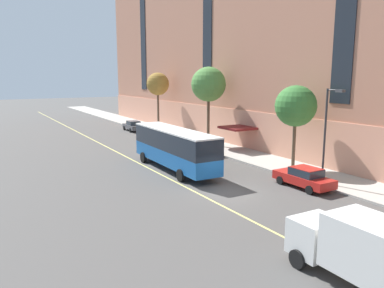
{
  "coord_description": "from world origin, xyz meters",
  "views": [
    {
      "loc": [
        -15.29,
        -20.9,
        8.17
      ],
      "look_at": [
        2.58,
        9.52,
        1.8
      ],
      "focal_mm": 35.0,
      "sensor_mm": 36.0,
      "label": 1
    }
  ],
  "objects_px": {
    "box_truck": "(378,254)",
    "street_tree_far_downtown": "(158,84)",
    "parked_car_red_0": "(304,177)",
    "parked_car_white_5": "(166,136)",
    "parked_car_darkgray_3": "(133,126)",
    "street_tree_far_uptown": "(209,85)",
    "parked_car_red_4": "(203,147)",
    "city_bus": "(174,147)",
    "street_tree_mid_block": "(296,106)",
    "street_lamp": "(328,127)"
  },
  "relations": [
    {
      "from": "parked_car_red_4",
      "to": "city_bus",
      "type": "bearing_deg",
      "value": -142.5
    },
    {
      "from": "parked_car_darkgray_3",
      "to": "parked_car_white_5",
      "type": "bearing_deg",
      "value": -90.79
    },
    {
      "from": "box_truck",
      "to": "street_tree_far_downtown",
      "type": "relative_size",
      "value": 0.83
    },
    {
      "from": "city_bus",
      "to": "street_tree_far_uptown",
      "type": "relative_size",
      "value": 1.3
    },
    {
      "from": "parked_car_white_5",
      "to": "street_tree_mid_block",
      "type": "bearing_deg",
      "value": -79.94
    },
    {
      "from": "parked_car_darkgray_3",
      "to": "street_lamp",
      "type": "distance_m",
      "value": 35.0
    },
    {
      "from": "box_truck",
      "to": "street_tree_far_downtown",
      "type": "height_order",
      "value": "street_tree_far_downtown"
    },
    {
      "from": "box_truck",
      "to": "street_tree_far_uptown",
      "type": "height_order",
      "value": "street_tree_far_uptown"
    },
    {
      "from": "parked_car_red_0",
      "to": "parked_car_white_5",
      "type": "height_order",
      "value": "same"
    },
    {
      "from": "parked_car_red_4",
      "to": "street_tree_mid_block",
      "type": "xyz_separation_m",
      "value": [
        3.19,
        -9.85,
        4.86
      ]
    },
    {
      "from": "parked_car_red_0",
      "to": "parked_car_white_5",
      "type": "xyz_separation_m",
      "value": [
        -0.09,
        22.84,
        -0.0
      ]
    },
    {
      "from": "parked_car_red_4",
      "to": "street_tree_far_downtown",
      "type": "distance_m",
      "value": 19.12
    },
    {
      "from": "parked_car_red_0",
      "to": "street_tree_far_downtown",
      "type": "relative_size",
      "value": 0.55
    },
    {
      "from": "street_tree_far_uptown",
      "to": "parked_car_darkgray_3",
      "type": "bearing_deg",
      "value": 100.91
    },
    {
      "from": "parked_car_red_4",
      "to": "parked_car_darkgray_3",
      "type": "bearing_deg",
      "value": 89.83
    },
    {
      "from": "parked_car_white_5",
      "to": "street_tree_far_downtown",
      "type": "bearing_deg",
      "value": 70.08
    },
    {
      "from": "street_lamp",
      "to": "street_tree_far_uptown",
      "type": "bearing_deg",
      "value": 85.5
    },
    {
      "from": "street_tree_mid_block",
      "to": "city_bus",
      "type": "bearing_deg",
      "value": 149.39
    },
    {
      "from": "street_tree_far_uptown",
      "to": "box_truck",
      "type": "bearing_deg",
      "value": -111.36
    },
    {
      "from": "city_bus",
      "to": "box_truck",
      "type": "bearing_deg",
      "value": -96.7
    },
    {
      "from": "parked_car_red_0",
      "to": "street_lamp",
      "type": "distance_m",
      "value": 4.14
    },
    {
      "from": "parked_car_darkgray_3",
      "to": "street_tree_far_uptown",
      "type": "distance_m",
      "value": 17.76
    },
    {
      "from": "parked_car_white_5",
      "to": "street_tree_far_uptown",
      "type": "bearing_deg",
      "value": -55.19
    },
    {
      "from": "street_lamp",
      "to": "parked_car_white_5",
      "type": "bearing_deg",
      "value": 94.51
    },
    {
      "from": "parked_car_red_0",
      "to": "parked_car_red_4",
      "type": "distance_m",
      "value": 14.13
    },
    {
      "from": "parked_car_white_5",
      "to": "parked_car_red_0",
      "type": "bearing_deg",
      "value": -89.78
    },
    {
      "from": "parked_car_darkgray_3",
      "to": "parked_car_red_0",
      "type": "bearing_deg",
      "value": -90.12
    },
    {
      "from": "parked_car_red_4",
      "to": "street_lamp",
      "type": "height_order",
      "value": "street_lamp"
    },
    {
      "from": "parked_car_red_0",
      "to": "parked_car_red_4",
      "type": "xyz_separation_m",
      "value": [
        0.01,
        14.13,
        -0.0
      ]
    },
    {
      "from": "city_bus",
      "to": "parked_car_white_5",
      "type": "relative_size",
      "value": 2.75
    },
    {
      "from": "street_tree_far_downtown",
      "to": "box_truck",
      "type": "bearing_deg",
      "value": -104.9
    },
    {
      "from": "parked_car_darkgray_3",
      "to": "street_tree_mid_block",
      "type": "bearing_deg",
      "value": -84.05
    },
    {
      "from": "parked_car_red_0",
      "to": "street_tree_mid_block",
      "type": "xyz_separation_m",
      "value": [
        3.2,
        4.28,
        4.86
      ]
    },
    {
      "from": "box_truck",
      "to": "street_tree_far_downtown",
      "type": "xyz_separation_m",
      "value": [
        11.51,
        43.24,
        5.38
      ]
    },
    {
      "from": "parked_car_white_5",
      "to": "box_truck",
      "type": "xyz_separation_m",
      "value": [
        -8.22,
        -34.15,
        0.88
      ]
    },
    {
      "from": "parked_car_red_4",
      "to": "street_lamp",
      "type": "relative_size",
      "value": 0.64
    },
    {
      "from": "parked_car_red_4",
      "to": "box_truck",
      "type": "bearing_deg",
      "value": -108.1
    },
    {
      "from": "street_lamp",
      "to": "box_truck",
      "type": "bearing_deg",
      "value": -132.67
    },
    {
      "from": "parked_car_darkgray_3",
      "to": "city_bus",
      "type": "bearing_deg",
      "value": -103.46
    },
    {
      "from": "parked_car_white_5",
      "to": "city_bus",
      "type": "bearing_deg",
      "value": -113.56
    },
    {
      "from": "parked_car_darkgray_3",
      "to": "street_tree_far_downtown",
      "type": "distance_m",
      "value": 7.41
    },
    {
      "from": "city_bus",
      "to": "street_tree_mid_block",
      "type": "xyz_separation_m",
      "value": [
        9.05,
        -5.35,
        3.54
      ]
    },
    {
      "from": "parked_car_white_5",
      "to": "street_tree_mid_block",
      "type": "relative_size",
      "value": 0.6
    },
    {
      "from": "parked_car_darkgray_3",
      "to": "street_tree_mid_block",
      "type": "relative_size",
      "value": 0.64
    },
    {
      "from": "parked_car_white_5",
      "to": "street_tree_mid_block",
      "type": "height_order",
      "value": "street_tree_mid_block"
    },
    {
      "from": "parked_car_red_4",
      "to": "parked_car_white_5",
      "type": "xyz_separation_m",
      "value": [
        -0.1,
        8.7,
        -0.0
      ]
    },
    {
      "from": "street_lamp",
      "to": "street_tree_mid_block",
      "type": "bearing_deg",
      "value": 72.77
    },
    {
      "from": "parked_car_red_0",
      "to": "city_bus",
      "type": "bearing_deg",
      "value": 121.23
    },
    {
      "from": "parked_car_red_0",
      "to": "street_lamp",
      "type": "xyz_separation_m",
      "value": [
        1.75,
        -0.42,
        3.73
      ]
    },
    {
      "from": "box_truck",
      "to": "street_tree_far_downtown",
      "type": "distance_m",
      "value": 45.06
    }
  ]
}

